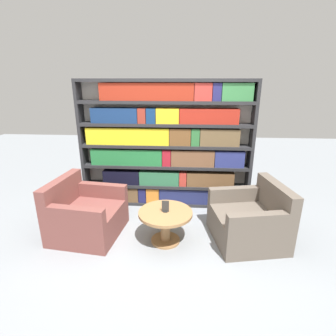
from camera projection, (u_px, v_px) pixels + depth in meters
ground_plane at (159, 245)px, 3.53m from camera, size 14.00×14.00×0.00m
bookshelf at (165, 146)px, 4.38m from camera, size 2.85×0.30×2.13m
armchair_left at (85, 216)px, 3.71m from camera, size 0.98×1.01×0.81m
armchair_right at (250, 221)px, 3.57m from camera, size 1.03×1.06×0.81m
coffee_table at (165, 220)px, 3.51m from camera, size 0.72×0.72×0.45m
table_sign at (165, 207)px, 3.44m from camera, size 0.10×0.06×0.16m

